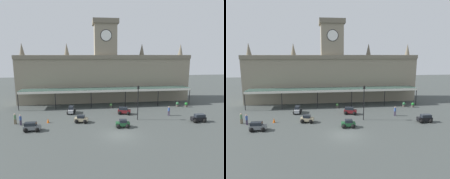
{
  "view_description": "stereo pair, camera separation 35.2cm",
  "coord_description": "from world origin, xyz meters",
  "views": [
    {
      "loc": [
        -4.18,
        -24.21,
        10.68
      ],
      "look_at": [
        0.0,
        8.19,
        4.7
      ],
      "focal_mm": 31.23,
      "sensor_mm": 36.0,
      "label": 1
    },
    {
      "loc": [
        -3.83,
        -24.26,
        10.68
      ],
      "look_at": [
        0.0,
        8.19,
        4.7
      ],
      "focal_mm": 31.23,
      "sensor_mm": 36.0,
      "label": 2
    }
  ],
  "objects": [
    {
      "name": "ground_plane",
      "position": [
        0.0,
        0.0,
        0.0
      ],
      "size": [
        140.0,
        140.0,
        0.0
      ],
      "primitive_type": "plane",
      "color": "#404543"
    },
    {
      "name": "station_building",
      "position": [
        0.0,
        20.29,
        5.94
      ],
      "size": [
        37.83,
        6.13,
        18.02
      ],
      "color": "gray",
      "rests_on": "ground"
    },
    {
      "name": "entrance_canopy",
      "position": [
        -0.0,
        15.01,
        3.55
      ],
      "size": [
        34.78,
        3.26,
        3.69
      ],
      "color": "#38564C",
      "rests_on": "ground"
    },
    {
      "name": "car_silver_estate",
      "position": [
        -7.2,
        10.69,
        0.56
      ],
      "size": [
        1.56,
        2.26,
        1.27
      ],
      "color": "#B2B5BA",
      "rests_on": "ground"
    },
    {
      "name": "car_black_estate",
      "position": [
        13.32,
        3.45,
        0.56
      ],
      "size": [
        2.27,
        1.57,
        1.27
      ],
      "color": "black",
      "rests_on": "ground"
    },
    {
      "name": "car_beige_sedan",
      "position": [
        -5.24,
        5.52,
        0.5
      ],
      "size": [
        2.19,
        1.79,
        1.19
      ],
      "color": "tan",
      "rests_on": "ground"
    },
    {
      "name": "car_maroon_estate",
      "position": [
        2.29,
        8.95,
        0.56
      ],
      "size": [
        2.42,
        1.98,
        1.27
      ],
      "color": "maroon",
      "rests_on": "ground"
    },
    {
      "name": "car_green_sedan",
      "position": [
        0.88,
        2.67,
        0.5
      ],
      "size": [
        2.11,
        1.62,
        1.19
      ],
      "color": "#1E512D",
      "rests_on": "ground"
    },
    {
      "name": "car_grey_estate",
      "position": [
        -12.03,
        2.9,
        0.56
      ],
      "size": [
        2.27,
        1.58,
        1.27
      ],
      "color": "slate",
      "rests_on": "ground"
    },
    {
      "name": "pedestrian_near_entrance",
      "position": [
        -15.35,
        6.15,
        0.91
      ],
      "size": [
        0.34,
        0.34,
        1.67
      ],
      "color": "brown",
      "rests_on": "ground"
    },
    {
      "name": "pedestrian_beside_cars",
      "position": [
        -14.32,
        5.43,
        0.91
      ],
      "size": [
        0.36,
        0.34,
        1.67
      ],
      "color": "#3F384C",
      "rests_on": "ground"
    },
    {
      "name": "pedestrian_crossing_forecourt",
      "position": [
        9.92,
        7.12,
        0.91
      ],
      "size": [
        0.34,
        0.35,
        1.67
      ],
      "color": "#3F384C",
      "rests_on": "ground"
    },
    {
      "name": "victorian_lamppost",
      "position": [
        3.91,
        5.64,
        3.5
      ],
      "size": [
        0.3,
        0.3,
        5.73
      ],
      "color": "black",
      "rests_on": "ground"
    },
    {
      "name": "traffic_cone",
      "position": [
        -10.44,
        6.07,
        0.36
      ],
      "size": [
        0.4,
        0.4,
        0.71
      ],
      "primitive_type": "cone",
      "color": "orange",
      "rests_on": "ground"
    },
    {
      "name": "planter_forecourt_centre",
      "position": [
        14.12,
        12.53,
        0.49
      ],
      "size": [
        0.6,
        0.6,
        0.96
      ],
      "color": "#47423D",
      "rests_on": "ground"
    },
    {
      "name": "planter_by_canopy",
      "position": [
        0.43,
        13.25,
        0.49
      ],
      "size": [
        0.6,
        0.6,
        0.96
      ],
      "color": "#47423D",
      "rests_on": "ground"
    },
    {
      "name": "planter_near_kerb",
      "position": [
        15.78,
        12.04,
        0.49
      ],
      "size": [
        0.6,
        0.6,
        0.96
      ],
      "color": "#47423D",
      "rests_on": "ground"
    }
  ]
}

